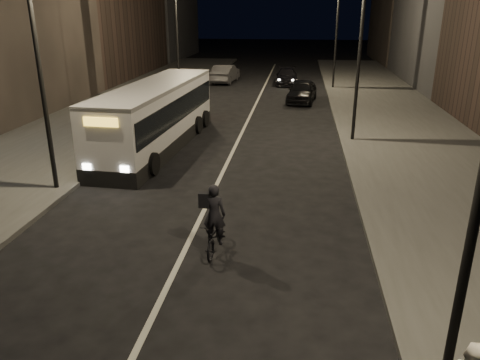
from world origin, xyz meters
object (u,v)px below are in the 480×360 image
(car_mid, at_px, (225,73))
(car_far, at_px, (287,77))
(streetlight_left_near, at_px, (42,36))
(streetlight_left_far, at_px, (180,21))
(city_bus, at_px, (157,113))
(streetlight_right_far, at_px, (334,19))
(streetlight_right_mid, at_px, (356,28))
(car_near, at_px, (302,91))
(cyclist_on_bicycle, at_px, (215,230))

(car_mid, relative_size, car_far, 1.06)
(streetlight_left_near, distance_m, streetlight_left_far, 18.00)
(streetlight_left_far, height_order, city_bus, streetlight_left_far)
(streetlight_right_far, xyz_separation_m, streetlight_left_far, (-10.66, -6.00, 0.00))
(streetlight_left_near, bearing_deg, streetlight_right_far, 66.04)
(streetlight_right_mid, height_order, car_mid, streetlight_right_mid)
(car_near, relative_size, car_far, 1.00)
(streetlight_right_mid, relative_size, streetlight_left_near, 1.00)
(streetlight_left_far, bearing_deg, streetlight_right_mid, -43.16)
(car_far, bearing_deg, car_mid, 175.26)
(car_far, bearing_deg, cyclist_on_bicycle, -92.95)
(streetlight_right_far, bearing_deg, car_near, -110.83)
(streetlight_right_far, height_order, streetlight_left_far, same)
(streetlight_right_mid, height_order, cyclist_on_bicycle, streetlight_right_mid)
(streetlight_right_mid, xyz_separation_m, streetlight_left_far, (-10.66, 10.00, 0.00))
(car_far, bearing_deg, city_bus, -106.18)
(streetlight_left_far, bearing_deg, car_far, 48.62)
(streetlight_right_mid, distance_m, car_near, 11.36)
(streetlight_right_mid, height_order, streetlight_right_far, same)
(city_bus, bearing_deg, car_near, 64.37)
(city_bus, relative_size, car_mid, 2.36)
(streetlight_left_far, height_order, car_far, streetlight_left_far)
(car_far, bearing_deg, streetlight_right_mid, -80.07)
(car_mid, distance_m, car_far, 5.41)
(streetlight_right_mid, height_order, car_near, streetlight_right_mid)
(streetlight_right_mid, distance_m, city_bus, 9.89)
(city_bus, bearing_deg, cyclist_on_bicycle, -62.02)
(streetlight_right_far, distance_m, car_far, 6.26)
(streetlight_right_mid, xyz_separation_m, car_mid, (-8.93, 18.43, -4.58))
(car_far, bearing_deg, streetlight_left_near, -106.42)
(car_mid, bearing_deg, streetlight_left_far, 83.08)
(streetlight_right_mid, relative_size, streetlight_right_far, 1.00)
(streetlight_right_mid, height_order, streetlight_left_near, same)
(streetlight_left_far, height_order, cyclist_on_bicycle, streetlight_left_far)
(car_near, xyz_separation_m, car_far, (-1.31, 7.94, -0.11))
(city_bus, distance_m, car_mid, 20.43)
(streetlight_left_near, xyz_separation_m, cyclist_on_bicycle, (6.19, -3.68, -4.69))
(streetlight_right_mid, distance_m, car_mid, 20.98)
(car_mid, height_order, car_far, car_mid)
(streetlight_right_mid, height_order, car_far, streetlight_right_mid)
(city_bus, bearing_deg, streetlight_right_far, 66.89)
(cyclist_on_bicycle, xyz_separation_m, car_mid, (-4.46, 30.11, 0.10))
(streetlight_right_far, xyz_separation_m, city_bus, (-8.93, -17.99, -3.75))
(streetlight_left_far, bearing_deg, car_near, 0.97)
(car_near, distance_m, car_mid, 10.66)
(streetlight_right_far, relative_size, streetlight_left_near, 1.00)
(car_near, bearing_deg, streetlight_left_near, -107.72)
(streetlight_right_mid, bearing_deg, car_mid, 115.86)
(streetlight_right_mid, distance_m, streetlight_left_far, 14.62)
(city_bus, xyz_separation_m, car_near, (6.70, 12.13, -0.86))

